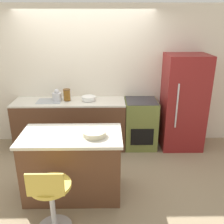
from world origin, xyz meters
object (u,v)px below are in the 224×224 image
Objects in this scene: oven_range at (140,124)px; mixing_bowl at (89,98)px; stool_chair at (51,199)px; refrigerator at (183,103)px; kettle at (57,96)px.

mixing_bowl is at bearing 178.32° from oven_range.
refrigerator is at bearing 45.78° from stool_chair.
refrigerator reaches higher than mixing_bowl.
refrigerator reaches higher than stool_chair.
stool_chair is (-1.25, -2.10, -0.01)m from oven_range.
stool_chair is at bearing -81.99° from kettle.
kettle is 0.58m from mixing_bowl.
stool_chair is at bearing -97.50° from mixing_bowl.
stool_chair is at bearing -120.81° from oven_range.
refrigerator is (0.78, -0.02, 0.42)m from oven_range.
oven_range is 1.09m from mixing_bowl.
oven_range is 2.45m from stool_chair.
stool_chair is (-2.03, -2.08, -0.43)m from refrigerator.
mixing_bowl is (-1.75, 0.04, 0.08)m from refrigerator.
oven_range is 1.03× the size of stool_chair.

